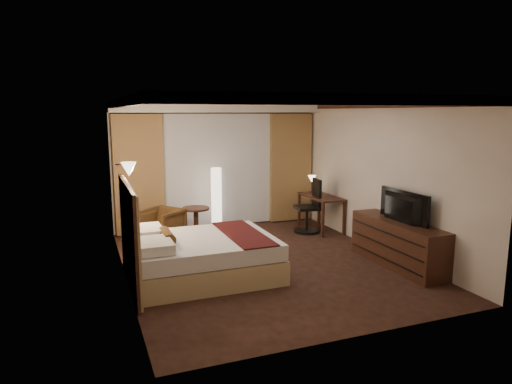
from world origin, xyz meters
name	(u,v)px	position (x,y,z in m)	size (l,w,h in m)	color
floor	(265,263)	(0.00, 0.00, 0.00)	(4.50, 5.50, 0.01)	black
ceiling	(265,100)	(0.00, 0.00, 2.70)	(4.50, 5.50, 0.01)	white
back_wall	(218,166)	(0.00, 2.75, 1.35)	(4.50, 0.02, 2.70)	beige
left_wall	(122,193)	(-2.25, 0.00, 1.35)	(0.02, 5.50, 2.70)	beige
right_wall	(380,177)	(2.25, 0.00, 1.35)	(0.02, 5.50, 2.70)	beige
crown_molding	(265,104)	(0.00, 0.00, 2.64)	(4.50, 5.50, 0.12)	black
soffit	(220,108)	(0.00, 2.50, 2.60)	(4.50, 0.50, 0.20)	white
curtain_sheer	(219,171)	(0.00, 2.67, 1.25)	(2.48, 0.04, 2.45)	silver
curtain_left_drape	(139,175)	(-1.70, 2.61, 1.25)	(1.00, 0.14, 2.45)	#A3754A
curtain_right_drape	(290,168)	(1.70, 2.61, 1.25)	(1.00, 0.14, 2.45)	#A3754A
wall_sconce	(129,169)	(-2.09, 0.58, 1.62)	(0.24, 0.24, 0.24)	white
bed	(204,257)	(-1.12, -0.25, 0.31)	(2.15, 1.68, 0.63)	white
headboard	(130,236)	(-2.20, -0.25, 0.75)	(0.12, 1.98, 1.50)	tan
armchair	(162,223)	(-1.39, 1.93, 0.36)	(0.70, 0.65, 0.72)	#472D15
side_table	(196,222)	(-0.68, 2.02, 0.30)	(0.55, 0.55, 0.61)	black
floor_lamp	(217,200)	(-0.19, 2.19, 0.69)	(0.29, 0.29, 1.39)	white
desk	(321,213)	(1.95, 1.59, 0.38)	(0.55, 1.17, 0.75)	black
desk_lamp	(312,185)	(1.95, 2.03, 0.92)	(0.18, 0.18, 0.34)	#FFD899
office_chair	(307,206)	(1.59, 1.54, 0.57)	(0.55, 0.55, 1.14)	black
dresser	(398,243)	(2.00, -0.90, 0.38)	(0.50, 1.94, 0.75)	black
television	(398,202)	(1.97, -0.90, 1.08)	(1.14, 0.66, 0.15)	black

